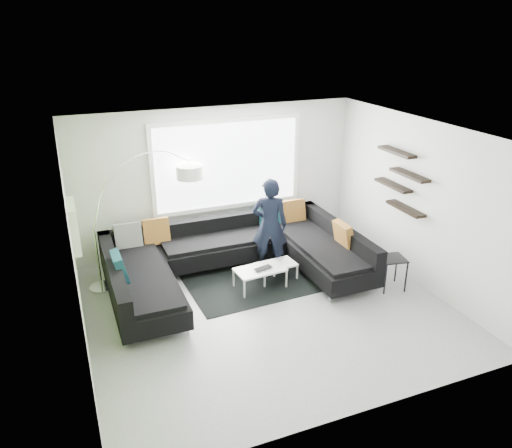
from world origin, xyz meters
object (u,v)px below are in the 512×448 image
(sectional_sofa, at_px, (236,261))
(laptop, at_px, (265,269))
(coffee_table, at_px, (268,274))
(person, at_px, (270,225))
(side_table, at_px, (391,273))
(arc_lamp, at_px, (94,229))

(sectional_sofa, distance_m, laptop, 0.54)
(sectional_sofa, distance_m, coffee_table, 0.60)
(person, height_order, laptop, person)
(side_table, bearing_deg, arc_lamp, 158.52)
(sectional_sofa, height_order, person, person)
(sectional_sofa, xyz_separation_m, laptop, (0.37, -0.39, -0.04))
(sectional_sofa, relative_size, arc_lamp, 1.92)
(sectional_sofa, distance_m, person, 0.90)
(sectional_sofa, height_order, side_table, sectional_sofa)
(arc_lamp, xyz_separation_m, person, (2.94, -0.39, -0.25))
(sectional_sofa, relative_size, coffee_table, 3.97)
(person, bearing_deg, laptop, 83.66)
(sectional_sofa, relative_size, person, 2.47)
(side_table, bearing_deg, coffee_table, 153.67)
(arc_lamp, bearing_deg, coffee_table, -29.36)
(sectional_sofa, relative_size, laptop, 11.56)
(sectional_sofa, bearing_deg, laptop, -46.73)
(coffee_table, xyz_separation_m, arc_lamp, (-2.71, 0.88, 0.94))
(sectional_sofa, xyz_separation_m, coffee_table, (0.50, -0.24, -0.23))
(sectional_sofa, bearing_deg, person, 18.81)
(arc_lamp, relative_size, person, 1.29)
(sectional_sofa, bearing_deg, coffee_table, -25.21)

